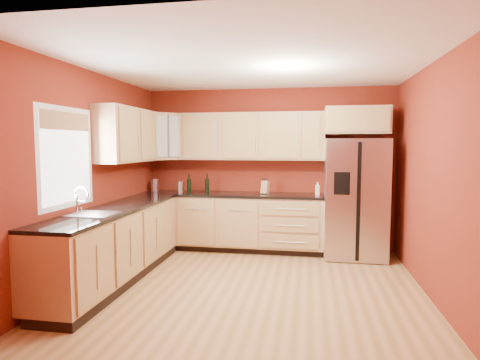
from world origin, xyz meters
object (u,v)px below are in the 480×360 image
object	(u,v)px
canister_left	(155,185)
knife_block	(265,187)
refrigerator	(355,198)
wine_bottle_a	(189,183)
soap_dispenser	(318,189)

from	to	relation	value
canister_left	knife_block	size ratio (longest dim) A/B	1.00
knife_block	refrigerator	bearing A→B (deg)	15.91
refrigerator	wine_bottle_a	size ratio (longest dim) A/B	5.85
canister_left	soap_dispenser	bearing A→B (deg)	-1.00
soap_dispenser	knife_block	bearing A→B (deg)	177.29
wine_bottle_a	soap_dispenser	world-z (taller)	wine_bottle_a
refrigerator	wine_bottle_a	world-z (taller)	refrigerator
wine_bottle_a	soap_dispenser	xyz separation A→B (m)	(2.04, 0.01, -0.05)
refrigerator	canister_left	distance (m)	3.20
canister_left	soap_dispenser	world-z (taller)	canister_left
refrigerator	soap_dispenser	world-z (taller)	refrigerator
refrigerator	canister_left	xyz separation A→B (m)	(-3.20, 0.10, 0.13)
soap_dispenser	canister_left	bearing A→B (deg)	179.00
refrigerator	canister_left	bearing A→B (deg)	178.30
knife_block	soap_dispenser	world-z (taller)	knife_block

